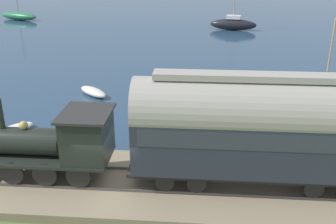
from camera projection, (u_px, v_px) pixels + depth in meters
name	position (u px, v px, depth m)	size (l,w,h in m)	color
ground_plane	(112.00, 191.00, 16.43)	(200.00, 200.00, 0.00)	#516B38
harbor_water	(176.00, 21.00, 56.26)	(80.00, 80.00, 0.01)	navy
rail_embankment	(113.00, 183.00, 16.61)	(5.23, 56.00, 0.50)	#84755B
steam_locomotive	(61.00, 140.00, 16.04)	(2.29, 5.59, 3.39)	black
passenger_coach	(256.00, 126.00, 15.10)	(2.40, 9.92, 4.65)	black
sailboat_white	(321.00, 111.00, 22.86)	(3.53, 4.74, 6.01)	white
sailboat_green	(19.00, 16.00, 56.98)	(3.87, 6.58, 5.91)	#236B42
sailboat_black	(233.00, 24.00, 49.52)	(2.41, 5.96, 8.30)	black
rowboat_mid_harbor	(263.00, 93.00, 27.05)	(2.11, 2.24, 0.43)	silver
rowboat_off_pier	(93.00, 92.00, 27.13)	(2.45, 2.61, 0.55)	beige
rowboat_far_out	(14.00, 129.00, 21.57)	(2.47, 2.09, 0.40)	silver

